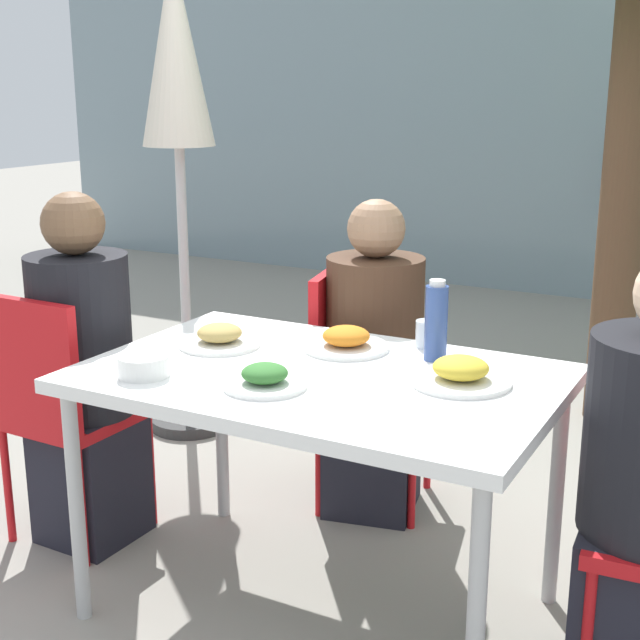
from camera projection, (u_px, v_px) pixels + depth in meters
ground_plane at (320, 608)px, 2.68m from camera, size 24.00×24.00×0.00m
building_facade at (630, 88)px, 6.16m from camera, size 10.00×0.20×3.00m
dining_table at (320, 392)px, 2.50m from camera, size 1.31×0.85×0.75m
chair_left at (57, 399)px, 2.94m from camera, size 0.41×0.41×0.88m
person_left at (84, 381)px, 2.97m from camera, size 0.33×0.33×1.20m
chair_far at (356, 368)px, 3.26m from camera, size 0.47×0.47×0.88m
person_far at (374, 369)px, 3.18m from camera, size 0.37×0.37×1.15m
closed_umbrella at (177, 86)px, 3.71m from camera, size 0.36×0.36×2.07m
plate_0 at (265, 379)px, 2.36m from camera, size 0.23×0.23×0.06m
plate_1 at (220, 338)px, 2.73m from camera, size 0.25×0.25×0.07m
plate_2 at (346, 341)px, 2.69m from camera, size 0.26×0.26×0.07m
plate_3 at (460, 373)px, 2.39m from camera, size 0.27×0.27×0.07m
bottle at (436, 322)px, 2.57m from camera, size 0.07×0.07×0.24m
drinking_cup at (427, 334)px, 2.71m from camera, size 0.07×0.07×0.08m
salad_bowl at (143, 366)px, 2.45m from camera, size 0.14×0.14×0.06m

